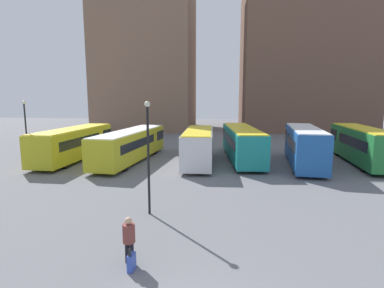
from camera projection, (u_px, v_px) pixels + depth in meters
name	position (u px, v px, depth m)	size (l,w,h in m)	color
building_block_left	(148.00, 37.00, 56.85)	(17.20, 17.24, 34.78)	#7F604C
building_block_right	(303.00, 60.00, 55.02)	(21.85, 16.36, 25.49)	brown
bus_0	(75.00, 143.00, 28.44)	(3.13, 11.37, 3.02)	gold
bus_1	(131.00, 144.00, 27.95)	(3.88, 12.55, 2.87)	gold
bus_2	(199.00, 145.00, 26.79)	(2.62, 9.60, 3.03)	silver
bus_3	(242.00, 142.00, 28.53)	(3.43, 12.03, 3.06)	#19847F
bus_4	(304.00, 145.00, 25.89)	(3.72, 10.23, 3.32)	#1E56A3
bus_5	(362.00, 144.00, 26.90)	(3.42, 11.22, 3.21)	#237A38
traveler	(129.00, 236.00, 10.50)	(0.47, 0.47, 1.70)	black
suitcase	(132.00, 262.00, 10.12)	(0.22, 0.43, 0.86)	#334CB2
lamp_post_0	(148.00, 149.00, 14.69)	(0.28, 0.28, 5.66)	black
lamp_post_1	(26.00, 129.00, 24.91)	(0.28, 0.28, 5.61)	black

